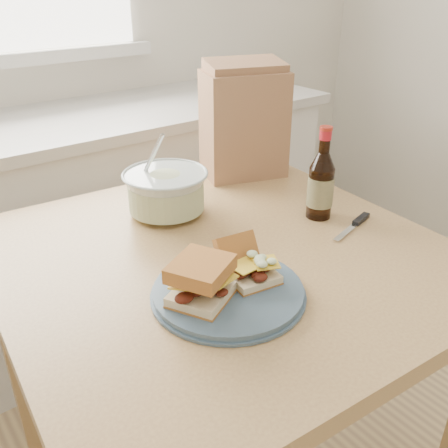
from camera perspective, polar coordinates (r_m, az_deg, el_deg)
cabinet_run at (r=2.11m, az=-19.88°, el=-1.74°), size 2.50×0.64×0.94m
dining_table at (r=1.25m, az=-0.18°, el=-7.94°), size 1.07×1.07×0.84m
plate at (r=1.02m, az=0.48°, el=-7.75°), size 0.31×0.31×0.02m
sandwich_left at (r=0.96m, az=-2.65°, el=-6.45°), size 0.15×0.15×0.08m
sandwich_right at (r=1.04m, az=2.71°, el=-4.69°), size 0.11×0.14×0.08m
coleslaw_bowl at (r=1.35m, az=-6.63°, el=3.50°), size 0.23×0.23×0.23m
beer_bottle at (r=1.33m, az=11.01°, el=4.48°), size 0.07×0.07×0.25m
knife at (r=1.34m, az=14.98°, el=0.19°), size 0.18×0.06×0.01m
paper_bag at (r=1.58m, az=2.29°, el=11.30°), size 0.29×0.23×0.32m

